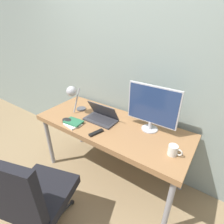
# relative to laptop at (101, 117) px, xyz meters

# --- Properties ---
(ground_plane) EXTENTS (12.00, 12.00, 0.00)m
(ground_plane) POSITION_rel_laptop_xyz_m (0.14, -0.36, -0.82)
(ground_plane) COLOR #937A56
(wall_back) EXTENTS (8.00, 0.05, 2.60)m
(wall_back) POSITION_rel_laptop_xyz_m (0.14, 0.40, 0.48)
(wall_back) COLOR gray
(wall_back) RESTS_ON ground_plane
(desk) EXTENTS (1.72, 0.70, 0.78)m
(desk) POSITION_rel_laptop_xyz_m (0.14, -0.01, -0.11)
(desk) COLOR #996B42
(desk) RESTS_ON ground_plane
(laptop) EXTENTS (0.37, 0.21, 0.20)m
(laptop) POSITION_rel_laptop_xyz_m (0.00, 0.00, 0.00)
(laptop) COLOR #38383D
(laptop) RESTS_ON desk
(monitor) EXTENTS (0.52, 0.17, 0.48)m
(monitor) POSITION_rel_laptop_xyz_m (0.53, 0.14, 0.22)
(monitor) COLOR #B7B7BC
(monitor) RESTS_ON desk
(desk_lamp) EXTENTS (0.12, 0.24, 0.35)m
(desk_lamp) POSITION_rel_laptop_xyz_m (-0.37, -0.05, 0.21)
(desk_lamp) COLOR #4C4C51
(desk_lamp) RESTS_ON desk
(office_chair) EXTENTS (0.61, 0.63, 1.04)m
(office_chair) POSITION_rel_laptop_xyz_m (0.04, -0.97, -0.25)
(office_chair) COLOR black
(office_chair) RESTS_ON ground_plane
(book_stack) EXTENTS (0.21, 0.18, 0.03)m
(book_stack) POSITION_rel_laptop_xyz_m (-0.20, -0.25, -0.03)
(book_stack) COLOR silver
(book_stack) RESTS_ON desk
(tv_remote) EXTENTS (0.08, 0.16, 0.02)m
(tv_remote) POSITION_rel_laptop_xyz_m (0.12, -0.24, -0.03)
(tv_remote) COLOR black
(tv_remote) RESTS_ON desk
(mug) EXTENTS (0.12, 0.08, 0.10)m
(mug) POSITION_rel_laptop_xyz_m (0.85, -0.11, 0.00)
(mug) COLOR silver
(mug) RESTS_ON desk
(game_controller) EXTENTS (0.14, 0.09, 0.04)m
(game_controller) POSITION_rel_laptop_xyz_m (-0.29, -0.25, -0.02)
(game_controller) COLOR black
(game_controller) RESTS_ON desk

